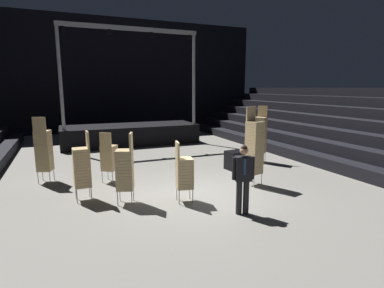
% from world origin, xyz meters
% --- Properties ---
extents(ground_plane, '(22.00, 30.00, 0.10)m').
position_xyz_m(ground_plane, '(0.00, 0.00, -0.05)').
color(ground_plane, gray).
extents(arena_end_wall, '(22.00, 0.30, 8.00)m').
position_xyz_m(arena_end_wall, '(0.00, 15.00, 4.00)').
color(arena_end_wall, black).
rests_on(arena_end_wall, ground_plane).
extents(bleacher_bank_right, '(5.25, 24.00, 3.15)m').
position_xyz_m(bleacher_bank_right, '(8.38, 1.00, 1.58)').
color(bleacher_bank_right, black).
rests_on(bleacher_bank_right, ground_plane).
extents(stage_riser, '(7.43, 2.68, 6.19)m').
position_xyz_m(stage_riser, '(0.00, 9.32, 0.65)').
color(stage_riser, black).
rests_on(stage_riser, ground_plane).
extents(man_with_tie, '(0.57, 0.33, 1.77)m').
position_xyz_m(man_with_tie, '(0.54, -1.73, 1.00)').
color(man_with_tie, black).
rests_on(man_with_tie, ground_plane).
extents(chair_stack_front_left, '(0.54, 0.54, 2.56)m').
position_xyz_m(chair_stack_front_left, '(2.13, 0.16, 1.28)').
color(chair_stack_front_left, '#B2B5BA').
rests_on(chair_stack_front_left, ground_plane).
extents(chair_stack_front_right, '(0.62, 0.62, 1.71)m').
position_xyz_m(chair_stack_front_right, '(-2.14, 2.35, 0.86)').
color(chair_stack_front_right, '#B2B5BA').
rests_on(chair_stack_front_right, ground_plane).
extents(chair_stack_mid_left, '(0.56, 0.56, 1.96)m').
position_xyz_m(chair_stack_mid_left, '(-2.02, 0.14, 0.98)').
color(chair_stack_mid_left, '#B2B5BA').
rests_on(chair_stack_mid_left, ground_plane).
extents(chair_stack_mid_right, '(0.62, 0.62, 2.39)m').
position_xyz_m(chair_stack_mid_right, '(4.22, 2.79, 1.19)').
color(chair_stack_mid_right, '#B2B5BA').
rests_on(chair_stack_mid_right, ground_plane).
extents(chair_stack_mid_centre, '(0.51, 0.51, 1.71)m').
position_xyz_m(chair_stack_mid_centre, '(-0.50, -0.37, 0.86)').
color(chair_stack_mid_centre, '#B2B5BA').
rests_on(chair_stack_mid_centre, ground_plane).
extents(chair_stack_rear_left, '(0.56, 0.56, 2.22)m').
position_xyz_m(chair_stack_rear_left, '(-4.14, 3.13, 1.11)').
color(chair_stack_rear_left, '#B2B5BA').
rests_on(chair_stack_rear_left, ground_plane).
extents(chair_stack_rear_right, '(0.46, 0.46, 1.96)m').
position_xyz_m(chair_stack_rear_right, '(-3.08, 0.84, 0.98)').
color(chair_stack_rear_right, '#B2B5BA').
rests_on(chair_stack_rear_right, ground_plane).
extents(equipment_road_case, '(0.97, 0.71, 0.73)m').
position_xyz_m(equipment_road_case, '(2.72, 2.12, 0.36)').
color(equipment_road_case, black).
rests_on(equipment_road_case, ground_plane).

